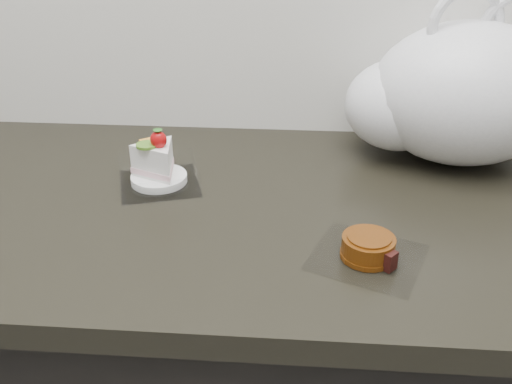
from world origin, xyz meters
name	(u,v)px	position (x,y,z in m)	size (l,w,h in m)	color
cake_tray	(158,169)	(-0.13, 1.74, 0.93)	(0.16, 0.16, 0.10)	white
mooncake_wrap	(369,249)	(0.21, 1.54, 0.91)	(0.19, 0.18, 0.03)	white
plastic_bag	(453,95)	(0.38, 1.88, 1.02)	(0.40, 0.30, 0.31)	white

